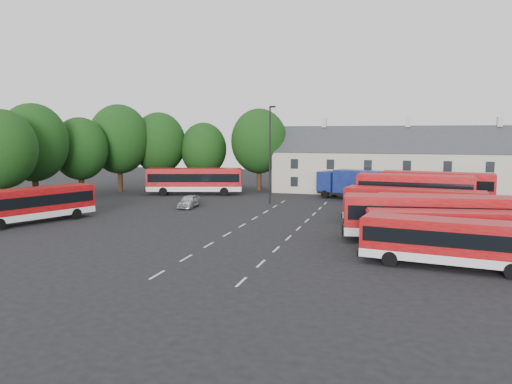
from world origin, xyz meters
TOP-DOWN VIEW (x-y plane):
  - ground at (0.00, 0.00)m, footprint 140.00×140.00m
  - lane_markings at (2.50, 2.00)m, footprint 5.15×33.80m
  - treeline at (-20.74, 19.36)m, footprint 29.92×32.59m
  - terrace_houses at (14.00, 30.00)m, footprint 35.70×7.13m
  - bus_row_a at (16.05, -7.98)m, footprint 10.54×3.84m
  - bus_row_b at (15.99, -4.03)m, footprint 10.32×3.81m
  - bus_row_c at (15.17, -0.72)m, footprint 12.42×4.25m
  - bus_row_d at (17.11, 1.53)m, footprint 11.60×3.15m
  - bus_row_e at (14.30, 5.44)m, footprint 11.88×4.52m
  - bus_dd_south at (14.45, 8.93)m, footprint 10.49×3.34m
  - bus_dd_north at (16.58, 12.06)m, footprint 10.67×3.85m
  - bus_west at (-18.38, -1.97)m, footprint 6.52×11.22m
  - bus_north at (-12.73, 21.61)m, footprint 12.61×6.10m
  - box_truck at (7.51, 22.46)m, footprint 8.54×5.58m
  - silver_car at (-8.78, 10.65)m, footprint 1.93×4.17m
  - lamppost at (-1.05, 15.87)m, footprint 0.77×0.45m

SIDE VIEW (x-z plane):
  - ground at x=0.00m, z-range 0.00..0.00m
  - lane_markings at x=2.50m, z-range 0.00..0.01m
  - silver_car at x=-8.78m, z-range 0.00..1.38m
  - bus_row_b at x=15.99m, z-range 0.29..3.14m
  - bus_row_a at x=16.05m, z-range 0.29..3.21m
  - bus_west at x=-18.38m, z-range 0.32..3.45m
  - bus_row_d at x=17.11m, z-range 0.33..3.58m
  - bus_row_e at x=14.30m, z-range 0.33..3.61m
  - box_truck at x=7.51m, z-range 0.22..3.81m
  - bus_row_c at x=15.17m, z-range 0.35..3.79m
  - bus_north at x=-12.73m, z-range 0.35..3.83m
  - bus_dd_south at x=14.45m, z-range 0.29..4.52m
  - bus_dd_north at x=16.58m, z-range 0.30..4.57m
  - terrace_houses at x=14.00m, z-range -1.17..8.89m
  - lamppost at x=-1.05m, z-range 0.37..11.45m
  - treeline at x=-20.74m, z-range 0.68..12.69m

